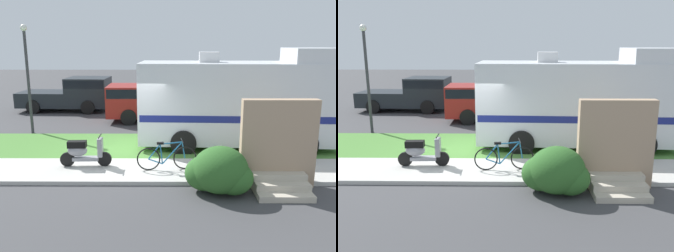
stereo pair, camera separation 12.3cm
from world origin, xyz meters
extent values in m
plane|color=#424244|center=(0.00, 0.00, 0.00)|extent=(80.00, 80.00, 0.00)
cube|color=beige|center=(0.00, -1.20, 0.06)|extent=(24.00, 2.00, 0.12)
cube|color=#4C8438|center=(0.00, 1.50, 0.04)|extent=(24.00, 3.40, 0.08)
cube|color=silver|center=(3.84, 1.55, 1.72)|extent=(7.13, 2.60, 2.85)
cube|color=silver|center=(6.46, 1.44, 3.40)|extent=(1.89, 2.26, 0.50)
cube|color=navy|center=(3.84, 1.55, 1.30)|extent=(6.99, 2.62, 0.24)
cube|color=silver|center=(2.79, 1.60, 3.33)|extent=(0.72, 0.63, 0.36)
cylinder|color=black|center=(6.07, 2.56, 0.45)|extent=(0.91, 0.32, 0.90)
cylinder|color=black|center=(5.98, 0.36, 0.45)|extent=(0.91, 0.32, 0.90)
cylinder|color=black|center=(1.96, 2.74, 0.45)|extent=(0.91, 0.32, 0.90)
cylinder|color=black|center=(1.86, 0.53, 0.45)|extent=(0.91, 0.32, 0.90)
cylinder|color=black|center=(-0.62, -0.92, 0.34)|extent=(0.44, 0.11, 0.44)
cylinder|color=black|center=(-1.75, -0.96, 0.34)|extent=(0.44, 0.11, 0.44)
cube|color=gray|center=(-1.19, -0.94, 0.36)|extent=(0.80, 0.31, 0.10)
cube|color=black|center=(-1.44, -0.94, 0.82)|extent=(0.57, 0.28, 0.20)
ellipsoid|color=gray|center=(-1.44, -0.94, 0.62)|extent=(0.61, 0.32, 0.36)
cube|color=gray|center=(-0.74, -0.92, 0.72)|extent=(0.15, 0.32, 0.56)
cylinder|color=black|center=(-0.74, -0.92, 1.07)|extent=(0.05, 0.50, 0.04)
sphere|color=white|center=(-0.74, -0.92, 0.90)|extent=(0.12, 0.12, 0.12)
torus|color=black|center=(1.84, -1.20, 0.47)|extent=(0.70, 0.11, 0.70)
torus|color=black|center=(0.76, -1.31, 0.47)|extent=(0.70, 0.11, 0.70)
cylinder|color=#1E6699|center=(1.46, -1.24, 0.64)|extent=(0.61, 0.10, 0.68)
cylinder|color=#1E6699|center=(1.14, -1.27, 0.62)|extent=(0.10, 0.05, 0.61)
cylinder|color=#1E6699|center=(1.43, -1.24, 0.94)|extent=(0.65, 0.10, 0.09)
cylinder|color=#1E6699|center=(0.97, -1.29, 0.39)|extent=(0.43, 0.08, 0.19)
cylinder|color=#1E6699|center=(0.93, -1.29, 0.69)|extent=(0.38, 0.07, 0.47)
cylinder|color=#1E6699|center=(1.80, -1.20, 0.72)|extent=(0.13, 0.05, 0.51)
cube|color=black|center=(1.11, -1.27, 0.95)|extent=(0.21, 0.12, 0.06)
cylinder|color=black|center=(1.75, -1.21, 1.01)|extent=(0.08, 0.52, 0.03)
cube|color=maroon|center=(-0.37, 6.17, 1.03)|extent=(2.60, 2.12, 1.50)
cube|color=black|center=(-0.37, 6.17, 1.48)|extent=(2.47, 2.14, 0.44)
cube|color=maroon|center=(2.49, 6.20, 0.62)|extent=(3.17, 2.13, 0.67)
cylinder|color=black|center=(-0.56, 5.16, 0.38)|extent=(0.76, 0.25, 0.76)
cylinder|color=black|center=(-0.58, 7.17, 0.38)|extent=(0.76, 0.25, 0.76)
cylinder|color=black|center=(2.88, 5.19, 0.38)|extent=(0.76, 0.25, 0.76)
cylinder|color=black|center=(2.86, 7.21, 0.38)|extent=(0.76, 0.25, 0.76)
cube|color=#1E2328|center=(-3.23, 8.78, 1.09)|extent=(2.36, 2.15, 1.62)
cube|color=black|center=(-3.23, 8.78, 1.60)|extent=(2.24, 2.17, 0.44)
cube|color=#1E2328|center=(-5.75, 8.88, 0.69)|extent=(2.86, 2.17, 0.82)
cylinder|color=black|center=(-3.01, 9.77, 0.38)|extent=(0.77, 0.27, 0.76)
cylinder|color=black|center=(-3.09, 7.78, 0.38)|extent=(0.77, 0.27, 0.76)
cylinder|color=black|center=(-6.04, 9.89, 0.38)|extent=(0.77, 0.27, 0.76)
cylinder|color=black|center=(-6.12, 7.91, 0.38)|extent=(0.77, 0.27, 0.76)
cube|color=#BCB29E|center=(4.28, -2.80, 0.08)|extent=(1.40, 0.96, 0.16)
cube|color=#BCB29E|center=(4.28, -2.64, 0.24)|extent=(1.40, 0.64, 0.16)
cube|color=#BCB29E|center=(4.28, -2.48, 0.40)|extent=(1.40, 0.32, 0.16)
cube|color=tan|center=(4.28, -2.17, 1.20)|extent=(2.00, 0.30, 2.40)
ellipsoid|color=#2D6026|center=(2.68, -2.70, 0.65)|extent=(1.45, 1.31, 1.23)
ellipsoid|color=#2D6026|center=(2.32, -2.55, 0.51)|extent=(1.09, 0.98, 0.93)
ellipsoid|color=#2D6026|center=(3.01, -2.81, 0.47)|extent=(1.02, 0.91, 0.86)
cylinder|color=brown|center=(4.87, -1.09, 0.21)|extent=(0.07, 0.07, 0.18)
cylinder|color=brown|center=(4.87, -1.09, 0.31)|extent=(0.03, 0.03, 0.04)
cylinder|color=black|center=(4.87, -1.09, 0.34)|extent=(0.04, 0.04, 0.01)
cylinder|color=#333338|center=(-4.56, 3.60, 2.15)|extent=(0.12, 0.12, 4.29)
sphere|color=silver|center=(-4.56, 3.60, 4.41)|extent=(0.28, 0.28, 0.28)
camera|label=1|loc=(1.39, -11.34, 3.85)|focal=38.12mm
camera|label=2|loc=(1.51, -11.34, 3.85)|focal=38.12mm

